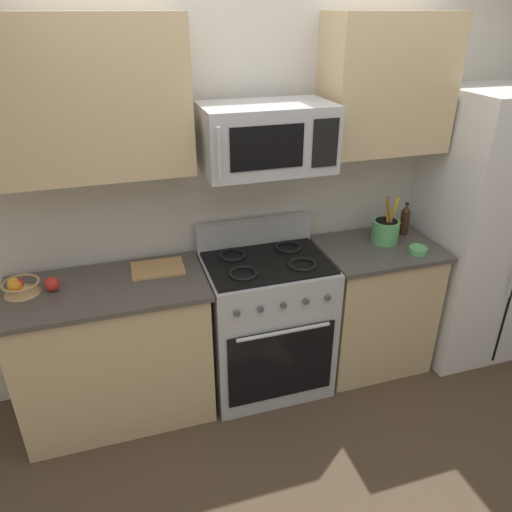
{
  "coord_description": "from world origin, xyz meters",
  "views": [
    {
      "loc": [
        -0.84,
        -1.88,
        2.29
      ],
      "look_at": [
        -0.11,
        0.48,
        1.03
      ],
      "focal_mm": 34.17,
      "sensor_mm": 36.0,
      "label": 1
    }
  ],
  "objects_px": {
    "range_oven": "(266,322)",
    "fruit_basket": "(20,287)",
    "prep_bowl": "(418,250)",
    "refrigerator": "(487,229)",
    "apple_loose": "(52,284)",
    "microwave": "(267,138)",
    "cutting_board": "(158,268)",
    "bottle_soy": "(405,220)",
    "utensil_crock": "(386,230)"
  },
  "relations": [
    {
      "from": "microwave",
      "to": "apple_loose",
      "type": "relative_size",
      "value": 8.75
    },
    {
      "from": "microwave",
      "to": "utensil_crock",
      "type": "bearing_deg",
      "value": 2.19
    },
    {
      "from": "bottle_soy",
      "to": "prep_bowl",
      "type": "relative_size",
      "value": 1.91
    },
    {
      "from": "utensil_crock",
      "to": "prep_bowl",
      "type": "bearing_deg",
      "value": -62.96
    },
    {
      "from": "fruit_basket",
      "to": "apple_loose",
      "type": "bearing_deg",
      "value": -6.28
    },
    {
      "from": "utensil_crock",
      "to": "apple_loose",
      "type": "relative_size",
      "value": 4.15
    },
    {
      "from": "microwave",
      "to": "apple_loose",
      "type": "bearing_deg",
      "value": 179.32
    },
    {
      "from": "microwave",
      "to": "cutting_board",
      "type": "bearing_deg",
      "value": 172.55
    },
    {
      "from": "bottle_soy",
      "to": "cutting_board",
      "type": "bearing_deg",
      "value": -179.26
    },
    {
      "from": "apple_loose",
      "to": "microwave",
      "type": "bearing_deg",
      "value": -0.68
    },
    {
      "from": "prep_bowl",
      "to": "bottle_soy",
      "type": "bearing_deg",
      "value": 75.17
    },
    {
      "from": "range_oven",
      "to": "bottle_soy",
      "type": "distance_m",
      "value": 1.17
    },
    {
      "from": "refrigerator",
      "to": "utensil_crock",
      "type": "bearing_deg",
      "value": 174.37
    },
    {
      "from": "fruit_basket",
      "to": "cutting_board",
      "type": "xyz_separation_m",
      "value": [
        0.74,
        0.05,
        -0.03
      ]
    },
    {
      "from": "utensil_crock",
      "to": "apple_loose",
      "type": "height_order",
      "value": "utensil_crock"
    },
    {
      "from": "fruit_basket",
      "to": "prep_bowl",
      "type": "bearing_deg",
      "value": -5.35
    },
    {
      "from": "utensil_crock",
      "to": "apple_loose",
      "type": "bearing_deg",
      "value": -179.51
    },
    {
      "from": "bottle_soy",
      "to": "apple_loose",
      "type": "bearing_deg",
      "value": -177.67
    },
    {
      "from": "range_oven",
      "to": "prep_bowl",
      "type": "bearing_deg",
      "value": -9.62
    },
    {
      "from": "apple_loose",
      "to": "bottle_soy",
      "type": "height_order",
      "value": "bottle_soy"
    },
    {
      "from": "range_oven",
      "to": "fruit_basket",
      "type": "height_order",
      "value": "range_oven"
    },
    {
      "from": "range_oven",
      "to": "microwave",
      "type": "bearing_deg",
      "value": 90.08
    },
    {
      "from": "refrigerator",
      "to": "fruit_basket",
      "type": "height_order",
      "value": "refrigerator"
    },
    {
      "from": "utensil_crock",
      "to": "fruit_basket",
      "type": "relative_size",
      "value": 1.71
    },
    {
      "from": "microwave",
      "to": "cutting_board",
      "type": "height_order",
      "value": "microwave"
    },
    {
      "from": "range_oven",
      "to": "fruit_basket",
      "type": "xyz_separation_m",
      "value": [
        -1.38,
        0.06,
        0.48
      ]
    },
    {
      "from": "microwave",
      "to": "utensil_crock",
      "type": "relative_size",
      "value": 2.11
    },
    {
      "from": "fruit_basket",
      "to": "prep_bowl",
      "type": "relative_size",
      "value": 1.68
    },
    {
      "from": "refrigerator",
      "to": "apple_loose",
      "type": "height_order",
      "value": "refrigerator"
    },
    {
      "from": "refrigerator",
      "to": "apple_loose",
      "type": "bearing_deg",
      "value": 178.84
    },
    {
      "from": "fruit_basket",
      "to": "utensil_crock",
      "type": "bearing_deg",
      "value": -0.01
    },
    {
      "from": "microwave",
      "to": "utensil_crock",
      "type": "xyz_separation_m",
      "value": [
        0.84,
        0.03,
        -0.67
      ]
    },
    {
      "from": "range_oven",
      "to": "utensil_crock",
      "type": "height_order",
      "value": "utensil_crock"
    },
    {
      "from": "range_oven",
      "to": "apple_loose",
      "type": "bearing_deg",
      "value": 178.14
    },
    {
      "from": "apple_loose",
      "to": "fruit_basket",
      "type": "bearing_deg",
      "value": 173.72
    },
    {
      "from": "refrigerator",
      "to": "fruit_basket",
      "type": "distance_m",
      "value": 2.98
    },
    {
      "from": "range_oven",
      "to": "apple_loose",
      "type": "xyz_separation_m",
      "value": [
        -1.22,
        0.04,
        0.48
      ]
    },
    {
      "from": "refrigerator",
      "to": "prep_bowl",
      "type": "distance_m",
      "value": 0.66
    },
    {
      "from": "microwave",
      "to": "fruit_basket",
      "type": "xyz_separation_m",
      "value": [
        -1.38,
        0.03,
        -0.71
      ]
    },
    {
      "from": "bottle_soy",
      "to": "range_oven",
      "type": "bearing_deg",
      "value": -172.74
    },
    {
      "from": "cutting_board",
      "to": "refrigerator",
      "type": "bearing_deg",
      "value": -3.24
    },
    {
      "from": "fruit_basket",
      "to": "apple_loose",
      "type": "height_order",
      "value": "fruit_basket"
    },
    {
      "from": "refrigerator",
      "to": "apple_loose",
      "type": "distance_m",
      "value": 2.81
    },
    {
      "from": "range_oven",
      "to": "fruit_basket",
      "type": "relative_size",
      "value": 5.55
    },
    {
      "from": "microwave",
      "to": "fruit_basket",
      "type": "distance_m",
      "value": 1.56
    },
    {
      "from": "microwave",
      "to": "refrigerator",
      "type": "bearing_deg",
      "value": -1.52
    },
    {
      "from": "range_oven",
      "to": "cutting_board",
      "type": "xyz_separation_m",
      "value": [
        -0.64,
        0.11,
        0.44
      ]
    },
    {
      "from": "prep_bowl",
      "to": "range_oven",
      "type": "bearing_deg",
      "value": 170.38
    },
    {
      "from": "range_oven",
      "to": "bottle_soy",
      "type": "height_order",
      "value": "bottle_soy"
    },
    {
      "from": "cutting_board",
      "to": "bottle_soy",
      "type": "relative_size",
      "value": 1.37
    }
  ]
}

